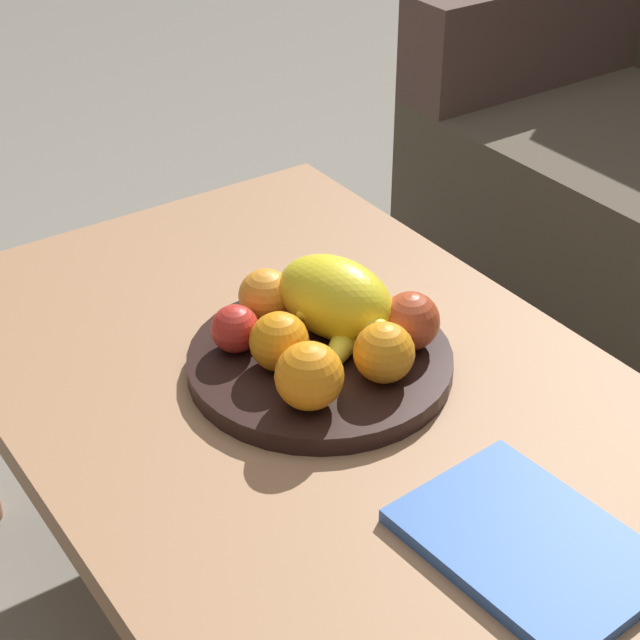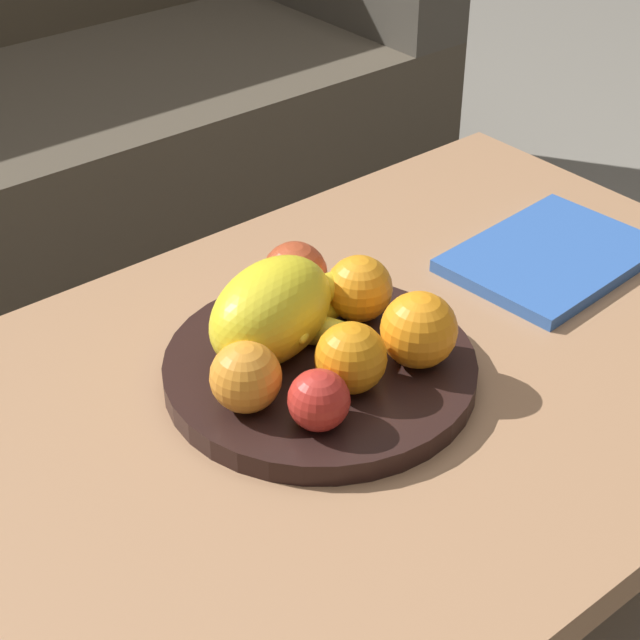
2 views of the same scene
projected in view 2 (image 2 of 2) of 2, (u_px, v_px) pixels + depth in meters
name	position (u px, v px, depth m)	size (l,w,h in m)	color
coffee_table	(360.00, 410.00, 1.12)	(1.10, 0.70, 0.44)	#AB7C56
fruit_bowl	(320.00, 369.00, 1.09)	(0.33, 0.33, 0.03)	black
melon_large_front	(271.00, 311.00, 1.06)	(0.16, 0.10, 0.10)	yellow
orange_front	(246.00, 377.00, 1.00)	(0.07, 0.07, 0.07)	orange
orange_left	(359.00, 289.00, 1.13)	(0.07, 0.07, 0.07)	orange
orange_right	(351.00, 358.00, 1.02)	(0.07, 0.07, 0.07)	orange
orange_back	(419.00, 330.00, 1.06)	(0.08, 0.08, 0.08)	orange
apple_front	(295.00, 274.00, 1.15)	(0.07, 0.07, 0.07)	#B34425
apple_right	(319.00, 400.00, 0.98)	(0.06, 0.06, 0.06)	red
banana_bunch	(297.00, 312.00, 1.10)	(0.15, 0.16, 0.06)	yellow
magazine	(551.00, 257.00, 1.29)	(0.25, 0.18, 0.02)	#3464BB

